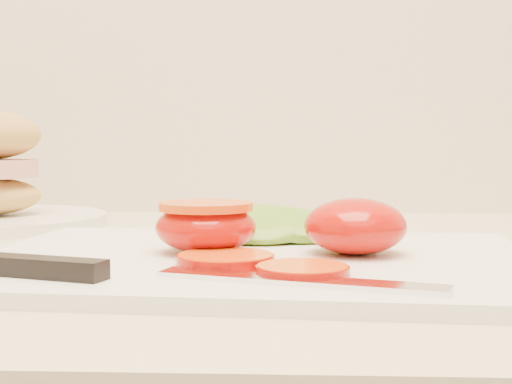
{
  "coord_description": "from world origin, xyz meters",
  "views": [
    {
      "loc": [
        -0.23,
        1.08,
        1.02
      ],
      "look_at": [
        -0.25,
        1.59,
        0.99
      ],
      "focal_mm": 50.0,
      "sensor_mm": 36.0,
      "label": 1
    }
  ],
  "objects": [
    {
      "name": "cutting_board",
      "position": [
        -0.25,
        1.58,
        0.94
      ],
      "size": [
        0.42,
        0.32,
        0.01
      ],
      "primitive_type": "cube",
      "rotation": [
        0.0,
        0.0,
        -0.08
      ],
      "color": "white",
      "rests_on": "counter"
    },
    {
      "name": "tomato_half_dome",
      "position": [
        -0.18,
        1.59,
        0.96
      ],
      "size": [
        0.07,
        0.07,
        0.04
      ],
      "primitive_type": "ellipsoid",
      "color": "#BB1006",
      "rests_on": "cutting_board"
    },
    {
      "name": "tomato_half_cut",
      "position": [
        -0.29,
        1.59,
        0.96
      ],
      "size": [
        0.07,
        0.07,
        0.04
      ],
      "color": "#BB1006",
      "rests_on": "cutting_board"
    },
    {
      "name": "tomato_slice_0",
      "position": [
        -0.27,
        1.54,
        0.94
      ],
      "size": [
        0.06,
        0.06,
        0.01
      ],
      "primitive_type": "cylinder",
      "color": "#EF520A",
      "rests_on": "cutting_board"
    },
    {
      "name": "tomato_slice_1",
      "position": [
        -0.22,
        1.51,
        0.94
      ],
      "size": [
        0.06,
        0.06,
        0.01
      ],
      "primitive_type": "cylinder",
      "color": "#EF520A",
      "rests_on": "cutting_board"
    },
    {
      "name": "lettuce_leaf_0",
      "position": [
        -0.26,
        1.67,
        0.95
      ],
      "size": [
        0.14,
        0.1,
        0.02
      ],
      "primitive_type": "ellipsoid",
      "rotation": [
        0.0,
        0.0,
        -0.05
      ],
      "color": "#7AAD2E",
      "rests_on": "cutting_board"
    },
    {
      "name": "lettuce_leaf_1",
      "position": [
        -0.21,
        1.67,
        0.95
      ],
      "size": [
        0.12,
        0.12,
        0.02
      ],
      "primitive_type": "ellipsoid",
      "rotation": [
        0.0,
        0.0,
        0.63
      ],
      "color": "#7AAD2E",
      "rests_on": "cutting_board"
    },
    {
      "name": "knife",
      "position": [
        -0.31,
        1.49,
        0.94
      ],
      "size": [
        0.28,
        0.07,
        0.01
      ],
      "rotation": [
        0.0,
        0.0,
        -0.31
      ],
      "color": "silver",
      "rests_on": "cutting_board"
    }
  ]
}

